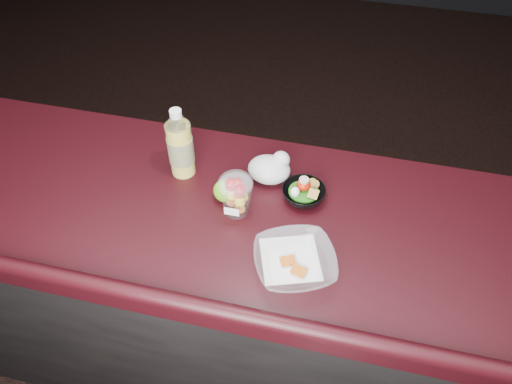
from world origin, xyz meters
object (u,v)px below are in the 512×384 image
green_apple (226,190)px  takeout_bowl (295,262)px  snack_bowl (303,193)px  fruit_cup (236,194)px  lemonade_bottle (181,147)px

green_apple → takeout_bowl: (0.26, -0.21, -0.01)m
snack_bowl → takeout_bowl: (0.02, -0.27, 0.00)m
fruit_cup → green_apple: bearing=136.9°
green_apple → fruit_cup: bearing=-43.1°
lemonade_bottle → green_apple: 0.20m
fruit_cup → green_apple: 0.07m
fruit_cup → snack_bowl: size_ratio=0.85×
lemonade_bottle → snack_bowl: 0.41m
lemonade_bottle → green_apple: bearing=-27.0°
snack_bowl → takeout_bowl: 0.27m
lemonade_bottle → fruit_cup: (0.21, -0.13, -0.03)m
snack_bowl → takeout_bowl: size_ratio=0.60×
takeout_bowl → green_apple: bearing=140.5°
lemonade_bottle → snack_bowl: size_ratio=1.44×
snack_bowl → fruit_cup: bearing=-152.6°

